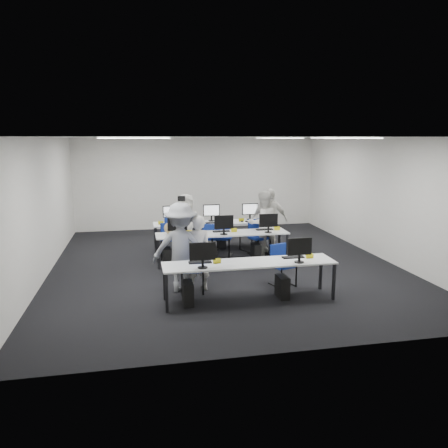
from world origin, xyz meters
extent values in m
plane|color=black|center=(0.00, 0.00, 0.00)|extent=(9.00, 9.00, 0.00)
plane|color=white|center=(0.00, 0.00, 3.00)|extent=(9.00, 9.00, 0.00)
cube|color=silver|center=(0.00, 4.50, 1.50)|extent=(8.00, 0.02, 3.00)
cube|color=silver|center=(0.00, -4.50, 1.50)|extent=(8.00, 0.02, 3.00)
cube|color=silver|center=(-4.00, 0.00, 1.50)|extent=(0.02, 9.00, 3.00)
cube|color=silver|center=(4.00, 0.00, 1.50)|extent=(0.02, 9.00, 3.00)
cube|color=white|center=(-2.00, -2.00, 2.98)|extent=(1.20, 0.60, 0.02)
cube|color=white|center=(2.00, -2.00, 2.98)|extent=(1.20, 0.60, 0.02)
cube|color=white|center=(-2.00, 2.00, 2.98)|extent=(1.20, 0.60, 0.02)
cube|color=white|center=(2.00, 2.00, 2.98)|extent=(1.20, 0.60, 0.02)
cube|color=silver|center=(0.00, -2.40, 0.71)|extent=(3.20, 0.70, 0.03)
cube|color=black|center=(-1.55, -2.70, 0.35)|extent=(0.05, 0.05, 0.70)
cube|color=black|center=(-1.55, -2.10, 0.35)|extent=(0.05, 0.05, 0.70)
cube|color=black|center=(1.55, -2.70, 0.35)|extent=(0.05, 0.05, 0.70)
cube|color=black|center=(1.55, -2.10, 0.35)|extent=(0.05, 0.05, 0.70)
cube|color=silver|center=(0.00, 0.20, 0.71)|extent=(3.20, 0.70, 0.03)
cube|color=black|center=(-1.55, -0.10, 0.35)|extent=(0.05, 0.05, 0.70)
cube|color=black|center=(-1.55, 0.50, 0.35)|extent=(0.05, 0.05, 0.70)
cube|color=black|center=(1.55, -0.10, 0.35)|extent=(0.05, 0.05, 0.70)
cube|color=black|center=(1.55, 0.50, 0.35)|extent=(0.05, 0.05, 0.70)
cube|color=silver|center=(0.00, 1.60, 0.71)|extent=(3.20, 0.70, 0.03)
cube|color=black|center=(-1.55, 1.30, 0.35)|extent=(0.05, 0.05, 0.70)
cube|color=black|center=(-1.55, 1.90, 0.35)|extent=(0.05, 0.05, 0.70)
cube|color=black|center=(1.55, 1.30, 0.35)|extent=(0.05, 0.05, 0.70)
cube|color=black|center=(1.55, 1.90, 0.35)|extent=(0.05, 0.05, 0.70)
cube|color=#0D22B3|center=(-0.90, -2.58, 1.03)|extent=(0.46, 0.04, 0.32)
cube|color=black|center=(-0.90, -2.26, 0.74)|extent=(0.42, 0.14, 0.02)
ellipsoid|color=black|center=(-0.60, -2.26, 0.75)|extent=(0.07, 0.10, 0.04)
cube|color=black|center=(-1.15, -2.40, 0.21)|extent=(0.18, 0.40, 0.42)
cube|color=white|center=(0.90, -2.58, 1.03)|extent=(0.46, 0.04, 0.32)
cube|color=black|center=(0.90, -2.26, 0.74)|extent=(0.42, 0.14, 0.02)
ellipsoid|color=black|center=(1.20, -2.26, 0.75)|extent=(0.07, 0.10, 0.04)
cube|color=black|center=(0.65, -2.40, 0.21)|extent=(0.18, 0.40, 0.42)
cube|color=white|center=(-1.10, 0.02, 1.03)|extent=(0.46, 0.04, 0.32)
cube|color=black|center=(-1.10, 0.34, 0.74)|extent=(0.42, 0.14, 0.02)
ellipsoid|color=black|center=(-0.80, 0.34, 0.75)|extent=(0.07, 0.10, 0.04)
cube|color=black|center=(-1.35, 0.20, 0.21)|extent=(0.18, 0.40, 0.42)
cube|color=white|center=(0.00, 0.02, 1.03)|extent=(0.46, 0.04, 0.32)
cube|color=black|center=(0.00, 0.34, 0.74)|extent=(0.42, 0.14, 0.02)
ellipsoid|color=black|center=(0.30, 0.34, 0.75)|extent=(0.07, 0.10, 0.04)
cube|color=black|center=(-0.25, 0.20, 0.21)|extent=(0.18, 0.40, 0.42)
cube|color=white|center=(1.10, 0.02, 1.03)|extent=(0.46, 0.04, 0.32)
cube|color=black|center=(1.10, 0.34, 0.74)|extent=(0.42, 0.14, 0.02)
ellipsoid|color=black|center=(1.40, 0.34, 0.75)|extent=(0.07, 0.10, 0.04)
cube|color=black|center=(0.85, 0.20, 0.21)|extent=(0.18, 0.40, 0.42)
cube|color=white|center=(-1.10, 1.78, 1.03)|extent=(0.46, 0.04, 0.32)
cube|color=black|center=(-1.10, 1.46, 0.74)|extent=(0.42, 0.14, 0.02)
ellipsoid|color=black|center=(-1.40, 1.46, 0.75)|extent=(0.07, 0.10, 0.04)
cube|color=black|center=(-0.85, 1.60, 0.21)|extent=(0.18, 0.40, 0.42)
cube|color=white|center=(0.00, 1.78, 1.03)|extent=(0.46, 0.04, 0.32)
cube|color=black|center=(0.00, 1.46, 0.74)|extent=(0.42, 0.14, 0.02)
ellipsoid|color=black|center=(-0.30, 1.46, 0.75)|extent=(0.07, 0.10, 0.04)
cube|color=black|center=(0.25, 1.60, 0.21)|extent=(0.18, 0.40, 0.42)
cube|color=white|center=(1.10, 1.78, 1.03)|extent=(0.46, 0.04, 0.32)
cube|color=black|center=(1.10, 1.46, 0.74)|extent=(0.42, 0.14, 0.02)
ellipsoid|color=black|center=(0.80, 1.46, 0.75)|extent=(0.07, 0.10, 0.04)
cube|color=black|center=(1.35, 1.60, 0.21)|extent=(0.18, 0.40, 0.42)
cube|color=navy|center=(-0.99, -1.73, 0.47)|extent=(0.48, 0.46, 0.06)
cube|color=navy|center=(-0.97, -1.53, 0.73)|extent=(0.43, 0.08, 0.36)
cube|color=navy|center=(0.88, -1.75, 0.43)|extent=(0.51, 0.50, 0.06)
cube|color=navy|center=(0.82, -1.57, 0.67)|extent=(0.39, 0.17, 0.34)
cube|color=navy|center=(-1.17, 0.84, 0.50)|extent=(0.59, 0.58, 0.07)
cube|color=navy|center=(-1.11, 1.05, 0.79)|extent=(0.45, 0.18, 0.39)
cube|color=navy|center=(0.10, 0.74, 0.50)|extent=(0.61, 0.59, 0.06)
cube|color=navy|center=(0.18, 0.94, 0.78)|extent=(0.44, 0.21, 0.39)
cube|color=navy|center=(1.07, 0.70, 0.45)|extent=(0.56, 0.54, 0.06)
cube|color=navy|center=(0.99, 0.88, 0.71)|extent=(0.40, 0.20, 0.35)
cube|color=navy|center=(-1.26, 1.14, 0.45)|extent=(0.46, 0.45, 0.06)
cube|color=navy|center=(-1.24, 0.95, 0.71)|extent=(0.41, 0.08, 0.35)
cube|color=navy|center=(-0.15, 1.06, 0.42)|extent=(0.48, 0.47, 0.05)
cube|color=navy|center=(-0.20, 0.88, 0.66)|extent=(0.38, 0.14, 0.33)
cube|color=navy|center=(0.96, 1.17, 0.46)|extent=(0.56, 0.54, 0.06)
cube|color=navy|center=(1.03, 0.98, 0.72)|extent=(0.41, 0.19, 0.36)
ellipsoid|color=olive|center=(-1.21, 0.27, 0.88)|extent=(0.41, 0.30, 0.31)
imported|color=silver|center=(-0.87, -1.66, 0.76)|extent=(0.57, 0.39, 1.52)
imported|color=silver|center=(1.15, 0.72, 0.83)|extent=(0.92, 0.79, 1.66)
imported|color=silver|center=(-0.80, 0.92, 0.80)|extent=(0.83, 0.59, 1.61)
imported|color=silver|center=(1.44, 1.06, 0.84)|extent=(1.01, 0.47, 1.68)
imported|color=gray|center=(-1.18, -1.65, 0.88)|extent=(1.26, 0.90, 1.77)
cube|color=black|center=(-1.14, -1.48, 1.82)|extent=(0.18, 0.21, 0.10)
camera|label=1|loc=(-1.98, -9.92, 2.98)|focal=35.00mm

